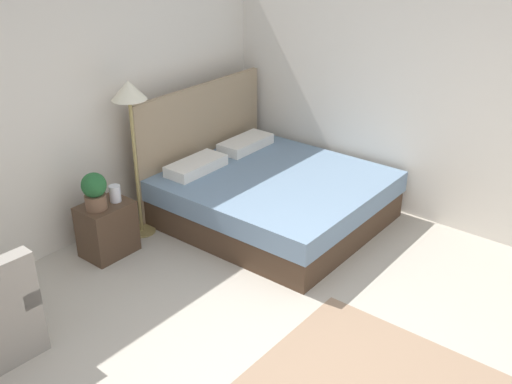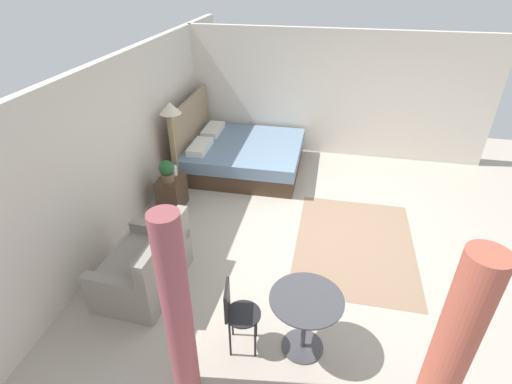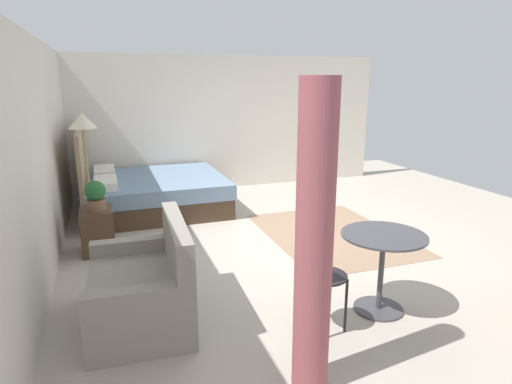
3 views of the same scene
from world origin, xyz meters
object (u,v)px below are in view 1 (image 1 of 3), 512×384
potted_plant (94,190)px  nightstand (107,229)px  bed (269,193)px  floor_lamp (130,106)px  vase (115,193)px

potted_plant → nightstand: bearing=8.4°
bed → nightstand: 1.78m
potted_plant → floor_lamp: (0.59, 0.09, 0.67)m
bed → floor_lamp: bearing=141.3°
bed → potted_plant: bearing=154.9°
potted_plant → floor_lamp: size_ratio=0.22×
bed → potted_plant: (-1.69, 0.79, 0.43)m
vase → bed: bearing=-27.8°
potted_plant → floor_lamp: 0.90m
bed → vase: bearing=152.2°
nightstand → potted_plant: potted_plant is taller
nightstand → bed: bearing=-26.8°
bed → potted_plant: bed is taller
bed → vase: size_ratio=13.13×
vase → floor_lamp: floor_lamp is taller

